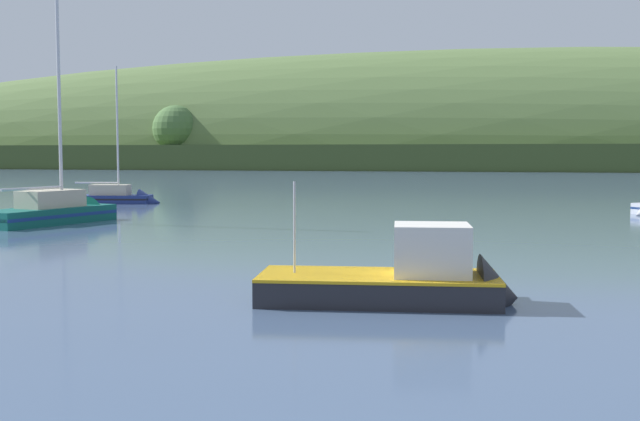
% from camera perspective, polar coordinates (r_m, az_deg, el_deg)
% --- Properties ---
extents(far_shoreline_hill, '(550.16, 83.26, 60.84)m').
position_cam_1_polar(far_shoreline_hill, '(201.36, 8.43, 3.22)').
color(far_shoreline_hill, '#3C4E24').
rests_on(far_shoreline_hill, ground).
extents(sailboat_near_mooring, '(7.66, 3.26, 11.65)m').
position_cam_1_polar(sailboat_near_mooring, '(62.16, -14.75, 0.76)').
color(sailboat_near_mooring, navy).
rests_on(sailboat_near_mooring, ground).
extents(sailboat_far_left, '(5.01, 9.31, 15.16)m').
position_cam_1_polar(sailboat_far_left, '(45.96, -18.71, -0.47)').
color(sailboat_far_left, '#0F564C').
rests_on(sailboat_far_left, ground).
extents(fishing_boat_moored, '(7.00, 3.19, 4.15)m').
position_cam_1_polar(fishing_boat_moored, '(20.46, 6.54, -5.69)').
color(fishing_boat_moored, '#232328').
rests_on(fishing_boat_moored, ground).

